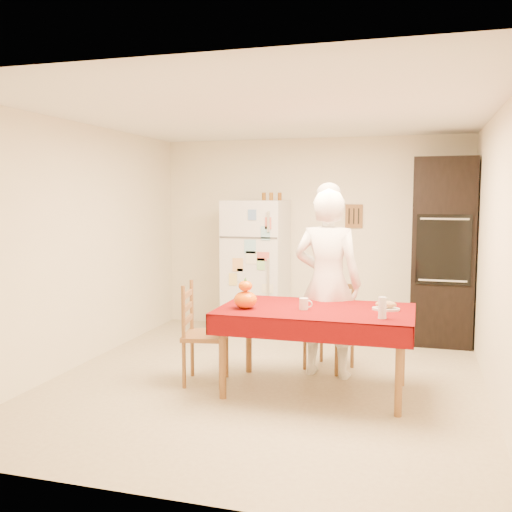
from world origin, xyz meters
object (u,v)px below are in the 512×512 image
at_px(oven_cabinet, 442,252).
at_px(seated_woman, 328,283).
at_px(chair_far, 332,319).
at_px(pumpkin_lower, 245,300).
at_px(coffee_mug, 304,304).
at_px(wine_glass, 382,308).
at_px(bread_plate, 386,309).
at_px(chair_left, 199,329).
at_px(dining_table, 316,316).
at_px(refrigerator, 256,267).

relative_size(oven_cabinet, seated_woman, 1.21).
bearing_deg(chair_far, pumpkin_lower, -103.40).
height_order(coffee_mug, pumpkin_lower, pumpkin_lower).
distance_m(wine_glass, bread_plate, 0.37).
xyz_separation_m(chair_left, coffee_mug, (1.00, -0.04, 0.30)).
distance_m(chair_far, pumpkin_lower, 1.20).
xyz_separation_m(dining_table, bread_plate, (0.60, 0.10, 0.08)).
bearing_deg(chair_far, refrigerator, 152.33).
relative_size(chair_far, chair_left, 1.00).
xyz_separation_m(seated_woman, wine_glass, (0.57, -0.77, -0.06)).
distance_m(refrigerator, wine_glass, 2.92).
bearing_deg(wine_glass, chair_left, 172.42).
bearing_deg(chair_far, dining_table, -72.35).
bearing_deg(bread_plate, wine_glass, -91.35).
xyz_separation_m(dining_table, coffee_mug, (-0.09, -0.08, 0.12)).
xyz_separation_m(seated_woman, bread_plate, (0.58, -0.41, -0.14)).
bearing_deg(chair_left, wine_glass, -108.04).
xyz_separation_m(coffee_mug, pumpkin_lower, (-0.51, -0.10, 0.03)).
bearing_deg(oven_cabinet, pumpkin_lower, -126.99).
distance_m(pumpkin_lower, bread_plate, 1.23).
height_order(refrigerator, seated_woman, seated_woman).
xyz_separation_m(refrigerator, chair_far, (1.18, -1.29, -0.34)).
xyz_separation_m(oven_cabinet, bread_plate, (-0.53, -2.02, -0.33)).
distance_m(seated_woman, coffee_mug, 0.61).
relative_size(chair_left, wine_glass, 5.40).
bearing_deg(chair_far, bread_plate, -30.51).
bearing_deg(wine_glass, refrigerator, 126.67).
bearing_deg(refrigerator, chair_far, -47.50).
xyz_separation_m(oven_cabinet, chair_left, (-2.23, -2.16, -0.59)).
height_order(dining_table, coffee_mug, coffee_mug).
bearing_deg(wine_glass, seated_woman, 126.38).
relative_size(refrigerator, dining_table, 1.00).
xyz_separation_m(dining_table, chair_left, (-1.10, -0.04, -0.18)).
bearing_deg(oven_cabinet, dining_table, -118.03).
relative_size(seated_woman, bread_plate, 7.60).
distance_m(refrigerator, chair_left, 2.14).
distance_m(pumpkin_lower, wine_glass, 1.20).
bearing_deg(coffee_mug, seated_woman, 78.79).
bearing_deg(oven_cabinet, coffee_mug, -119.07).
height_order(refrigerator, chair_far, refrigerator).
height_order(oven_cabinet, chair_far, oven_cabinet).
height_order(chair_far, chair_left, same).
distance_m(oven_cabinet, seated_woman, 1.97).
relative_size(oven_cabinet, pumpkin_lower, 10.66).
bearing_deg(bread_plate, pumpkin_lower, -167.25).
relative_size(refrigerator, oven_cabinet, 0.77).
relative_size(refrigerator, chair_left, 1.79).
bearing_deg(chair_far, seated_woman, -71.72).
bearing_deg(refrigerator, pumpkin_lower, -76.26).
xyz_separation_m(chair_far, wine_glass, (0.56, -1.05, 0.34)).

